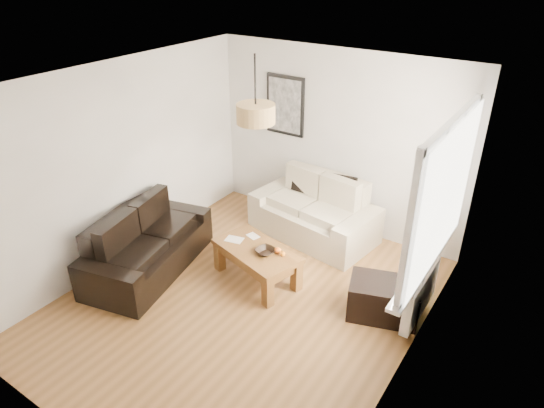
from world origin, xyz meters
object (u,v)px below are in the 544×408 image
Objects in this scene: coffee_table at (257,264)px; ottoman at (383,299)px; sofa_leather at (147,242)px; loveseat_cream at (314,208)px.

coffee_table reaches higher than ottoman.
sofa_leather reaches higher than coffee_table.
sofa_leather reaches higher than ottoman.
coffee_table is at bearing -84.84° from loveseat_cream.
coffee_table is at bearing -78.48° from sofa_leather.
loveseat_cream is 2.28× the size of ottoman.
sofa_leather is 2.39× the size of ottoman.
loveseat_cream is at bearing -48.38° from sofa_leather.
sofa_leather is at bearing -117.38° from loveseat_cream.
ottoman is (1.51, -1.08, -0.21)m from loveseat_cream.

